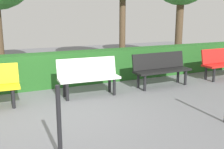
% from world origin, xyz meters
% --- Properties ---
extents(ground_plane, '(20.06, 20.06, 0.00)m').
position_xyz_m(ground_plane, '(0.00, 0.00, 0.00)').
color(ground_plane, slate).
extents(bench_black, '(1.59, 0.51, 0.86)m').
position_xyz_m(bench_black, '(-3.01, -0.87, 0.48)').
color(bench_black, black).
rests_on(bench_black, ground_plane).
extents(bench_white, '(1.42, 0.53, 0.86)m').
position_xyz_m(bench_white, '(-1.02, -0.85, 0.48)').
color(bench_white, white).
rests_on(bench_white, ground_plane).
extents(hedge_row, '(16.06, 0.53, 0.87)m').
position_xyz_m(hedge_row, '(-0.97, -1.98, 0.43)').
color(hedge_row, '#266023').
rests_on(hedge_row, ground_plane).
extents(railing_post_far, '(0.06, 0.06, 1.00)m').
position_xyz_m(railing_post_far, '(0.27, 1.66, 0.50)').
color(railing_post_far, black).
rests_on(railing_post_far, ground_plane).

